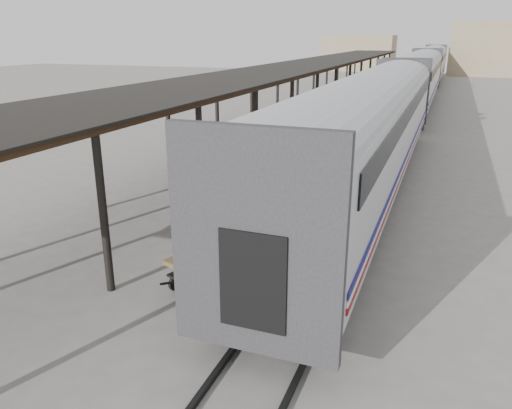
{
  "coord_description": "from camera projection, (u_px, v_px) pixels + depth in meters",
  "views": [
    {
      "loc": [
        5.93,
        -10.99,
        5.97
      ],
      "look_at": [
        1.44,
        0.74,
        1.7
      ],
      "focal_mm": 35.0,
      "sensor_mm": 36.0,
      "label": 1
    }
  ],
  "objects": [
    {
      "name": "pedestrian",
      "position": [
        305.0,
        124.0,
        30.3
      ],
      "size": [
        1.08,
        0.75,
        1.7
      ],
      "primitive_type": "imported",
      "rotation": [
        0.0,
        0.0,
        3.51
      ],
      "color": "black",
      "rests_on": "ground"
    },
    {
      "name": "canopy",
      "position": [
        310.0,
        65.0,
        34.73
      ],
      "size": [
        4.9,
        64.3,
        4.15
      ],
      "color": "#422B19",
      "rests_on": "ground"
    },
    {
      "name": "rails",
      "position": [
        414.0,
        108.0,
        42.61
      ],
      "size": [
        1.54,
        150.0,
        0.12
      ],
      "color": "black",
      "rests_on": "ground"
    },
    {
      "name": "luggage_tug",
      "position": [
        282.0,
        130.0,
        30.03
      ],
      "size": [
        1.06,
        1.49,
        1.21
      ],
      "rotation": [
        0.0,
        0.0,
        0.17
      ],
      "color": "maroon",
      "rests_on": "ground"
    },
    {
      "name": "baggage_cart",
      "position": [
        217.0,
        259.0,
        12.49
      ],
      "size": [
        1.98,
        2.68,
        0.86
      ],
      "rotation": [
        0.0,
        0.0,
        -0.34
      ],
      "color": "brown",
      "rests_on": "ground"
    },
    {
      "name": "suitcase_stack",
      "position": [
        224.0,
        239.0,
        12.68
      ],
      "size": [
        1.48,
        1.14,
        0.59
      ],
      "rotation": [
        0.0,
        0.0,
        -0.34
      ],
      "color": "#323234",
      "rests_on": "baggage_cart"
    },
    {
      "name": "porter",
      "position": [
        213.0,
        226.0,
        11.46
      ],
      "size": [
        0.47,
        0.71,
        1.92
      ],
      "primitive_type": "imported",
      "rotation": [
        0.0,
        0.0,
        1.59
      ],
      "color": "navy",
      "rests_on": "baggage_cart"
    },
    {
      "name": "ground",
      "position": [
        197.0,
        265.0,
        13.64
      ],
      "size": [
        160.0,
        160.0,
        0.0
      ],
      "primitive_type": "plane",
      "color": "slate",
      "rests_on": "ground"
    },
    {
      "name": "building_far",
      "position": [
        512.0,
        49.0,
        76.59
      ],
      "size": [
        18.0,
        10.0,
        8.0
      ],
      "primitive_type": "cube",
      "color": "tan",
      "rests_on": "ground"
    },
    {
      "name": "building_left",
      "position": [
        359.0,
        53.0,
        88.57
      ],
      "size": [
        12.0,
        8.0,
        6.0
      ],
      "primitive_type": "cube",
      "color": "tan",
      "rests_on": "ground"
    },
    {
      "name": "train",
      "position": [
        417.0,
        77.0,
        41.58
      ],
      "size": [
        3.45,
        76.01,
        4.01
      ],
      "color": "silver",
      "rests_on": "ground"
    }
  ]
}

